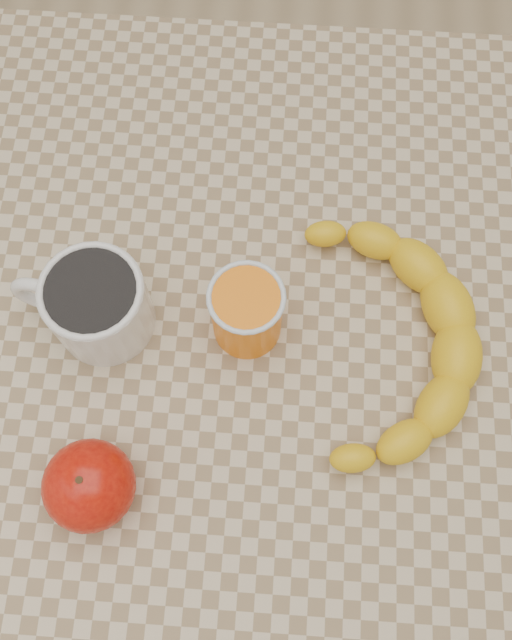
# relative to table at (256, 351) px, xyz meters

# --- Properties ---
(ground) EXTENTS (3.00, 3.00, 0.00)m
(ground) POSITION_rel_table_xyz_m (0.00, 0.00, -0.66)
(ground) COLOR tan
(ground) RESTS_ON ground
(table) EXTENTS (0.80, 0.80, 0.75)m
(table) POSITION_rel_table_xyz_m (0.00, 0.00, 0.00)
(table) COLOR #C5AF8B
(table) RESTS_ON ground
(coffee_mug) EXTENTS (0.15, 0.12, 0.09)m
(coffee_mug) POSITION_rel_table_xyz_m (-0.16, -0.00, 0.13)
(coffee_mug) COLOR silver
(coffee_mug) RESTS_ON table
(orange_juice_glass) EXTENTS (0.08, 0.08, 0.09)m
(orange_juice_glass) POSITION_rel_table_xyz_m (-0.01, -0.00, 0.13)
(orange_juice_glass) COLOR orange
(orange_juice_glass) RESTS_ON table
(apple) EXTENTS (0.09, 0.09, 0.08)m
(apple) POSITION_rel_table_xyz_m (-0.14, -0.18, 0.13)
(apple) COLOR #990A05
(apple) RESTS_ON table
(banana) EXTENTS (0.24, 0.33, 0.05)m
(banana) POSITION_rel_table_xyz_m (0.13, -0.02, 0.11)
(banana) COLOR yellow
(banana) RESTS_ON table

